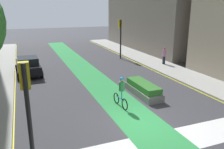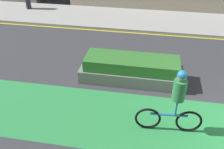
% 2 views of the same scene
% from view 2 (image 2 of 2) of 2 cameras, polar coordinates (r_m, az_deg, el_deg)
% --- Properties ---
extents(sidewalk_right, '(3.00, 60.00, 0.15)m').
position_cam_2_polar(sidewalk_right, '(13.89, 21.52, 10.30)').
color(sidewalk_right, '#9E9E99').
rests_on(sidewalk_right, ground_plane).
extents(curb_stripe_right, '(0.16, 60.00, 0.01)m').
position_cam_2_polar(curb_stripe_right, '(12.56, 22.41, 7.40)').
color(curb_stripe_right, yellow).
rests_on(curb_stripe_right, ground_plane).
extents(cyclist_in_lane, '(0.32, 1.73, 1.86)m').
position_cam_2_polar(cyclist_in_lane, '(6.48, 13.86, -5.84)').
color(cyclist_in_lane, black).
rests_on(cyclist_in_lane, ground_plane).
extents(median_planter, '(1.10, 3.44, 0.85)m').
position_cam_2_polar(median_planter, '(8.57, 4.37, 1.05)').
color(median_planter, slate).
rests_on(median_planter, ground_plane).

